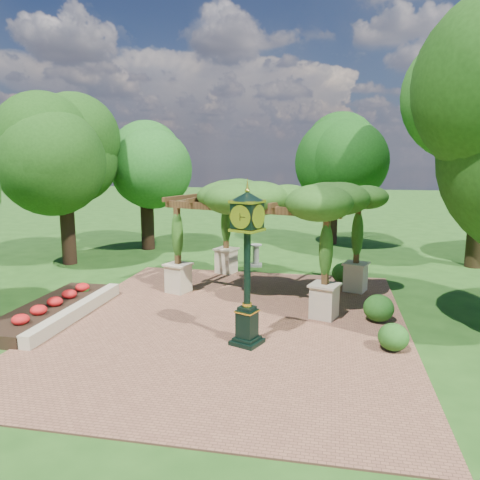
# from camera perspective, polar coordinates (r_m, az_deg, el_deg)

# --- Properties ---
(ground) EXTENTS (120.00, 120.00, 0.00)m
(ground) POSITION_cam_1_polar(r_m,az_deg,el_deg) (12.95, -2.17, -11.57)
(ground) COLOR #1E4714
(ground) RESTS_ON ground
(brick_plaza) EXTENTS (10.00, 12.00, 0.04)m
(brick_plaza) POSITION_cam_1_polar(r_m,az_deg,el_deg) (13.85, -1.21, -10.00)
(brick_plaza) COLOR brown
(brick_plaza) RESTS_ON ground
(border_wall) EXTENTS (0.35, 5.00, 0.40)m
(border_wall) POSITION_cam_1_polar(r_m,az_deg,el_deg) (14.98, -19.29, -8.28)
(border_wall) COLOR #C6B793
(border_wall) RESTS_ON ground
(flower_bed) EXTENTS (1.50, 5.00, 0.36)m
(flower_bed) POSITION_cam_1_polar(r_m,az_deg,el_deg) (15.45, -22.20, -7.99)
(flower_bed) COLOR red
(flower_bed) RESTS_ON ground
(pedestal_clock) EXTENTS (1.02, 1.02, 3.99)m
(pedestal_clock) POSITION_cam_1_polar(r_m,az_deg,el_deg) (11.62, 0.87, -1.74)
(pedestal_clock) COLOR black
(pedestal_clock) RESTS_ON brick_plaza
(pergola) EXTENTS (7.21, 5.72, 3.96)m
(pergola) POSITION_cam_1_polar(r_m,az_deg,el_deg) (16.24, 3.44, 4.66)
(pergola) COLOR beige
(pergola) RESTS_ON brick_plaza
(sundial) EXTENTS (0.60, 0.60, 0.98)m
(sundial) POSITION_cam_1_polar(r_m,az_deg,el_deg) (20.70, 1.95, -2.04)
(sundial) COLOR gray
(sundial) RESTS_ON ground
(shrub_front) EXTENTS (0.79, 0.79, 0.68)m
(shrub_front) POSITION_cam_1_polar(r_m,az_deg,el_deg) (12.42, 18.20, -11.17)
(shrub_front) COLOR #205217
(shrub_front) RESTS_ON brick_plaza
(shrub_mid) EXTENTS (1.02, 1.02, 0.79)m
(shrub_mid) POSITION_cam_1_polar(r_m,az_deg,el_deg) (14.34, 16.55, -7.96)
(shrub_mid) COLOR #1F5116
(shrub_mid) RESTS_ON brick_plaza
(shrub_back) EXTENTS (0.99, 0.99, 0.79)m
(shrub_back) POSITION_cam_1_polar(r_m,az_deg,el_deg) (18.18, 12.50, -3.97)
(shrub_back) COLOR #235E1B
(shrub_back) RESTS_ON brick_plaza
(tree_west_near) EXTENTS (4.54, 4.54, 7.26)m
(tree_west_near) POSITION_cam_1_polar(r_m,az_deg,el_deg) (22.10, -20.78, 10.02)
(tree_west_near) COLOR black
(tree_west_near) RESTS_ON ground
(tree_west_far) EXTENTS (3.72, 3.72, 7.31)m
(tree_west_far) POSITION_cam_1_polar(r_m,az_deg,el_deg) (24.65, -11.50, 10.40)
(tree_west_far) COLOR black
(tree_west_far) RESTS_ON ground
(tree_north) EXTENTS (4.22, 4.22, 6.56)m
(tree_north) POSITION_cam_1_polar(r_m,az_deg,el_deg) (26.22, 11.39, 9.32)
(tree_north) COLOR #331E14
(tree_north) RESTS_ON ground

